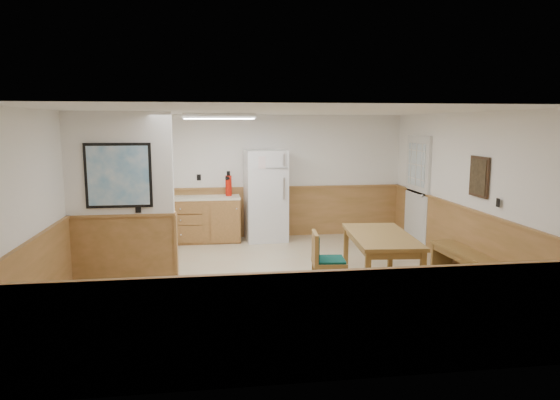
{
  "coord_description": "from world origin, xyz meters",
  "views": [
    {
      "loc": [
        -0.95,
        -7.15,
        2.33
      ],
      "look_at": [
        0.1,
        0.4,
        1.16
      ],
      "focal_mm": 32.0,
      "sensor_mm": 36.0,
      "label": 1
    }
  ],
  "objects": [
    {
      "name": "ground",
      "position": [
        0.0,
        0.0,
        0.0
      ],
      "size": [
        6.0,
        6.0,
        0.0
      ],
      "primitive_type": "plane",
      "color": "tan",
      "rests_on": "ground"
    },
    {
      "name": "ceiling",
      "position": [
        0.0,
        0.0,
        2.5
      ],
      "size": [
        6.0,
        6.0,
        0.02
      ],
      "primitive_type": "cube",
      "color": "white",
      "rests_on": "back_wall"
    },
    {
      "name": "back_wall",
      "position": [
        0.0,
        3.0,
        1.25
      ],
      "size": [
        6.0,
        0.02,
        2.5
      ],
      "primitive_type": "cube",
      "color": "white",
      "rests_on": "ground"
    },
    {
      "name": "right_wall",
      "position": [
        3.0,
        0.0,
        1.25
      ],
      "size": [
        0.02,
        6.0,
        2.5
      ],
      "primitive_type": "cube",
      "color": "white",
      "rests_on": "ground"
    },
    {
      "name": "left_wall",
      "position": [
        -3.0,
        0.0,
        1.25
      ],
      "size": [
        0.02,
        6.0,
        2.5
      ],
      "primitive_type": "cube",
      "color": "white",
      "rests_on": "ground"
    },
    {
      "name": "wainscot_back",
      "position": [
        0.0,
        2.98,
        0.5
      ],
      "size": [
        6.0,
        0.04,
        1.0
      ],
      "primitive_type": "cube",
      "color": "#B37B47",
      "rests_on": "ground"
    },
    {
      "name": "wainscot_right",
      "position": [
        2.98,
        0.0,
        0.5
      ],
      "size": [
        0.04,
        6.0,
        1.0
      ],
      "primitive_type": "cube",
      "color": "#B37B47",
      "rests_on": "ground"
    },
    {
      "name": "wainscot_left",
      "position": [
        -2.98,
        0.0,
        0.5
      ],
      "size": [
        0.04,
        6.0,
        1.0
      ],
      "primitive_type": "cube",
      "color": "#B37B47",
      "rests_on": "ground"
    },
    {
      "name": "partition_wall",
      "position": [
        -2.25,
        0.19,
        1.23
      ],
      "size": [
        1.5,
        0.2,
        2.5
      ],
      "color": "white",
      "rests_on": "ground"
    },
    {
      "name": "kitchen_counter",
      "position": [
        -1.21,
        2.68,
        0.46
      ],
      "size": [
        2.2,
        0.61,
        1.0
      ],
      "color": "#A36C39",
      "rests_on": "ground"
    },
    {
      "name": "exterior_door",
      "position": [
        2.96,
        1.9,
        1.05
      ],
      "size": [
        0.07,
        1.02,
        2.15
      ],
      "color": "silver",
      "rests_on": "ground"
    },
    {
      "name": "kitchen_window",
      "position": [
        -2.1,
        2.98,
        1.55
      ],
      "size": [
        0.8,
        0.04,
        1.0
      ],
      "color": "silver",
      "rests_on": "back_wall"
    },
    {
      "name": "wall_painting",
      "position": [
        2.97,
        -0.3,
        1.55
      ],
      "size": [
        0.04,
        0.5,
        0.6
      ],
      "color": "#372516",
      "rests_on": "right_wall"
    },
    {
      "name": "fluorescent_fixture",
      "position": [
        -0.8,
        1.3,
        2.45
      ],
      "size": [
        1.2,
        0.3,
        0.09
      ],
      "color": "silver",
      "rests_on": "ceiling"
    },
    {
      "name": "refrigerator",
      "position": [
        0.12,
        2.63,
        0.91
      ],
      "size": [
        0.84,
        0.75,
        1.81
      ],
      "rotation": [
        0.0,
        0.0,
        0.07
      ],
      "color": "white",
      "rests_on": "ground"
    },
    {
      "name": "dining_table",
      "position": [
        1.45,
        -0.42,
        0.66
      ],
      "size": [
        0.99,
        1.75,
        0.75
      ],
      "rotation": [
        0.0,
        0.0,
        -0.09
      ],
      "color": "olive",
      "rests_on": "ground"
    },
    {
      "name": "dining_bench",
      "position": [
        2.8,
        -0.5,
        0.35
      ],
      "size": [
        0.48,
        1.77,
        0.45
      ],
      "rotation": [
        0.0,
        0.0,
        0.05
      ],
      "color": "olive",
      "rests_on": "ground"
    },
    {
      "name": "dining_chair",
      "position": [
        0.55,
        -0.6,
        0.49
      ],
      "size": [
        0.67,
        0.5,
        0.85
      ],
      "rotation": [
        0.0,
        0.0,
        -0.1
      ],
      "color": "olive",
      "rests_on": "ground"
    },
    {
      "name": "fire_extinguisher",
      "position": [
        -0.61,
        2.72,
        1.12
      ],
      "size": [
        0.16,
        0.16,
        0.5
      ],
      "rotation": [
        0.0,
        0.0,
        0.43
      ],
      "color": "red",
      "rests_on": "kitchen_counter"
    },
    {
      "name": "soap_bottle",
      "position": [
        -2.23,
        2.67,
        1.01
      ],
      "size": [
        0.07,
        0.07,
        0.21
      ],
      "primitive_type": "cylinder",
      "rotation": [
        0.0,
        0.0,
        0.08
      ],
      "color": "#198C36",
      "rests_on": "kitchen_counter"
    }
  ]
}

